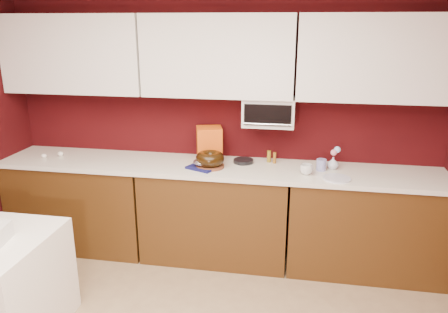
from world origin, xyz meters
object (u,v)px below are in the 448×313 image
pandoro_box (209,144)px  flower_vase (333,162)px  bundt_cake (210,159)px  coffee_mug (306,168)px  foil_ham_nest (203,162)px  toaster_oven (269,111)px  blue_jar (321,165)px

pandoro_box → flower_vase: (1.12, -0.08, -0.09)m
bundt_cake → coffee_mug: 0.84m
bundt_cake → foil_ham_nest: bearing=-150.6°
bundt_cake → flower_vase: 1.08m
toaster_oven → bundt_cake: size_ratio=1.79×
flower_vase → bundt_cake: bearing=-171.9°
bundt_cake → flower_vase: (1.06, 0.15, -0.02)m
coffee_mug → blue_jar: bearing=45.4°
bundt_cake → flower_vase: bearing=8.1°
coffee_mug → blue_jar: (0.13, 0.13, -0.00)m
foil_ham_nest → bundt_cake: bearing=29.4°
foil_ham_nest → flower_vase: bearing=9.3°
blue_jar → foil_ham_nest: bearing=-173.2°
bundt_cake → foil_ham_nest: size_ratio=1.43×
toaster_oven → flower_vase: 0.71m
pandoro_box → coffee_mug: 0.93m
toaster_oven → flower_vase: toaster_oven is taller
foil_ham_nest → blue_jar: (1.02, 0.12, -0.00)m
flower_vase → blue_jar: bearing=-148.6°
blue_jar → bundt_cake: bearing=-174.7°
blue_jar → coffee_mug: bearing=-134.6°
toaster_oven → blue_jar: (0.47, -0.13, -0.42)m
foil_ham_nest → blue_jar: size_ratio=1.75×
foil_ham_nest → pandoro_box: size_ratio=0.57×
toaster_oven → foil_ham_nest: toaster_oven is taller
bundt_cake → blue_jar: bearing=5.3°
pandoro_box → blue_jar: 1.03m
toaster_oven → bundt_cake: 0.67m
bundt_cake → coffee_mug: bundt_cake is taller
flower_vase → foil_ham_nest: bearing=-170.7°
coffee_mug → blue_jar: 0.18m
toaster_oven → foil_ham_nest: 0.73m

